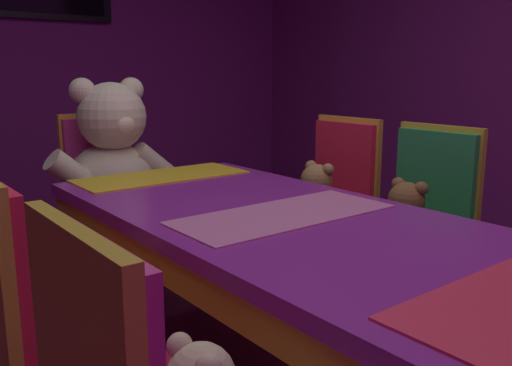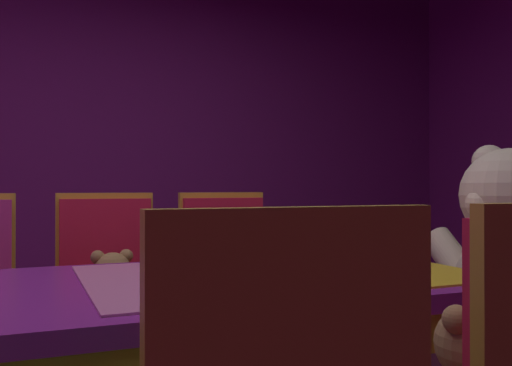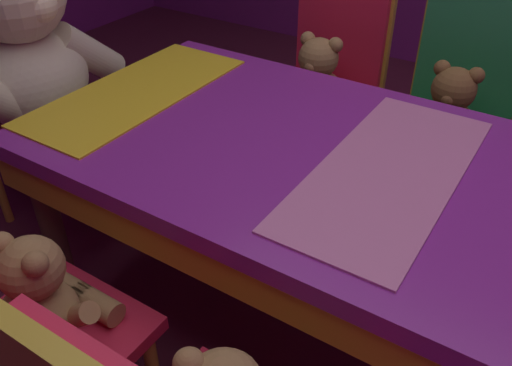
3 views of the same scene
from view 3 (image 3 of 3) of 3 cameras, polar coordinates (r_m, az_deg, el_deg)
The scene contains 9 objects.
ground_plane at distance 1.87m, azimuth 10.76°, elevation -17.94°, with size 7.90×7.90×0.00m, color #591E33.
banquet_table at distance 1.42m, azimuth 13.59°, elevation -1.79°, with size 0.90×2.02×0.75m.
teddy_left_2 at distance 1.32m, azimuth -21.93°, elevation -11.06°, with size 0.24×0.31×0.29m.
chair_right_1 at distance 2.16m, azimuth 20.97°, elevation 8.61°, with size 0.42×0.41×0.98m.
teddy_right_1 at distance 2.03m, azimuth 19.87°, elevation 7.03°, with size 0.25×0.33×0.31m.
chair_right_2 at distance 2.29m, azimuth 8.19°, elevation 12.08°, with size 0.42×0.41×0.98m.
teddy_right_2 at distance 2.17m, azimuth 6.46°, elevation 10.80°, with size 0.26×0.34×0.32m.
throne_chair at distance 2.34m, azimuth -24.79°, elevation 9.64°, with size 0.41×0.42×0.98m.
king_teddy_bear at distance 2.14m, azimuth -23.13°, elevation 12.82°, with size 0.76×0.59×0.72m.
Camera 3 is at (-1.11, -0.32, 1.48)m, focal length 37.35 mm.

